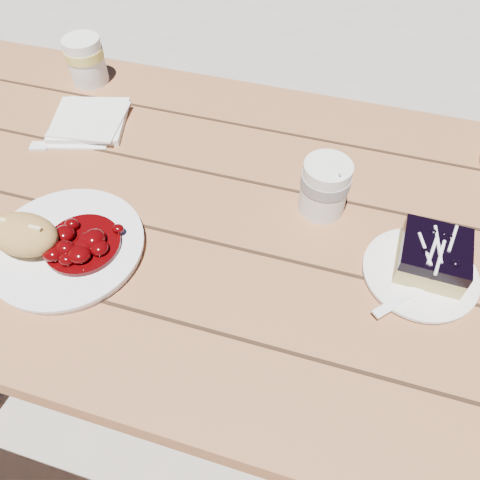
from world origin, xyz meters
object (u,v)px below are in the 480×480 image
(second_cup, at_px, (86,61))
(bread_roll, at_px, (23,234))
(dessert_plate, at_px, (420,274))
(main_plate, at_px, (67,247))
(picnic_table, at_px, (334,287))
(coffee_cup, at_px, (324,187))
(blueberry_cake, at_px, (433,256))

(second_cup, bearing_deg, bread_roll, -73.11)
(bread_roll, bearing_deg, dessert_plate, 12.32)
(main_plate, bearing_deg, dessert_plate, 11.55)
(picnic_table, xyz_separation_m, bread_roll, (-0.50, -0.19, 0.21))
(main_plate, bearing_deg, coffee_cup, 29.26)
(picnic_table, bearing_deg, dessert_plate, -21.96)
(bread_roll, height_order, dessert_plate, bread_roll)
(second_cup, bearing_deg, blueberry_cake, -23.09)
(second_cup, bearing_deg, main_plate, -66.49)
(picnic_table, relative_size, bread_roll, 17.00)
(bread_roll, relative_size, coffee_cup, 1.14)
(picnic_table, relative_size, blueberry_cake, 18.72)
(main_plate, height_order, bread_roll, bread_roll)
(picnic_table, xyz_separation_m, second_cup, (-0.65, 0.30, 0.21))
(main_plate, relative_size, second_cup, 2.44)
(dessert_plate, height_order, blueberry_cake, blueberry_cake)
(picnic_table, bearing_deg, second_cup, 155.28)
(main_plate, distance_m, second_cup, 0.51)
(coffee_cup, bearing_deg, picnic_table, -42.13)
(dessert_plate, bearing_deg, picnic_table, 158.04)
(main_plate, height_order, second_cup, second_cup)
(blueberry_cake, height_order, coffee_cup, coffee_cup)
(picnic_table, height_order, coffee_cup, coffee_cup)
(coffee_cup, bearing_deg, dessert_plate, -29.52)
(coffee_cup, bearing_deg, blueberry_cake, -24.59)
(picnic_table, relative_size, dessert_plate, 11.30)
(main_plate, distance_m, dessert_plate, 0.58)
(picnic_table, height_order, blueberry_cake, blueberry_cake)
(picnic_table, distance_m, dessert_plate, 0.21)
(picnic_table, height_order, bread_roll, bread_roll)
(bread_roll, height_order, blueberry_cake, bread_roll)
(dessert_plate, relative_size, coffee_cup, 1.72)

